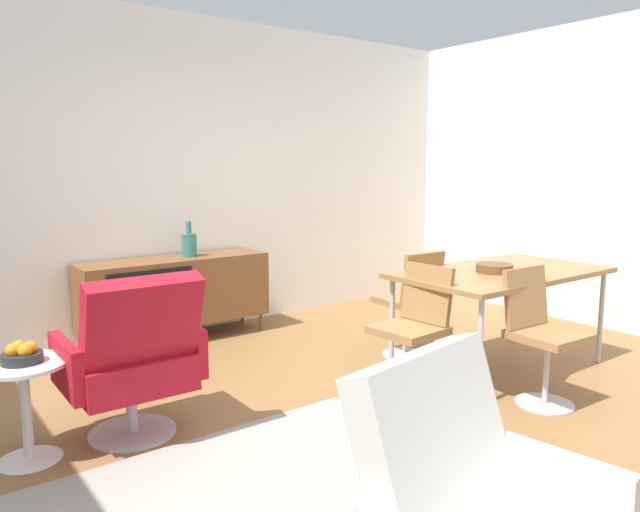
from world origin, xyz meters
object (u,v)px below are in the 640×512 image
object	(u,v)px
sideboard	(175,290)
dining_chair_near_window	(415,325)
dining_table	(501,276)
dining_chair_back_left	(411,299)
lounge_chair_red	(133,357)
fruit_bowl	(22,354)
vase_cobalt	(189,244)
wooden_bowl_on_table	(494,268)
side_table_round	(25,400)
dining_chair_front_left	(540,331)

from	to	relation	value
sideboard	dining_chair_near_window	world-z (taller)	dining_chair_near_window
dining_table	dining_chair_back_left	distance (m)	0.70
lounge_chair_red	fruit_bowl	world-z (taller)	lounge_chair_red
vase_cobalt	lounge_chair_red	world-z (taller)	vase_cobalt
vase_cobalt	dining_chair_near_window	size ratio (longest dim) A/B	0.35
sideboard	dining_table	size ratio (longest dim) A/B	1.00
wooden_bowl_on_table	fruit_bowl	distance (m)	3.06
fruit_bowl	wooden_bowl_on_table	bearing A→B (deg)	-11.09
dining_chair_back_left	side_table_round	world-z (taller)	dining_chair_back_left
dining_table	lounge_chair_red	xyz separation A→B (m)	(-2.58, 0.48, -0.23)
dining_chair_front_left	fruit_bowl	distance (m)	2.98
sideboard	vase_cobalt	xyz separation A→B (m)	(0.14, 0.00, 0.39)
vase_cobalt	lounge_chair_red	xyz separation A→B (m)	(-1.10, -1.63, -0.36)
dining_chair_back_left	fruit_bowl	world-z (taller)	dining_chair_back_left
vase_cobalt	fruit_bowl	xyz separation A→B (m)	(-1.62, -1.54, -0.26)
side_table_round	wooden_bowl_on_table	bearing A→B (deg)	-11.11
vase_cobalt	wooden_bowl_on_table	xyz separation A→B (m)	(1.37, -2.13, -0.06)
vase_cobalt	dining_chair_front_left	world-z (taller)	vase_cobalt
side_table_round	lounge_chair_red	bearing A→B (deg)	-9.98
dining_table	sideboard	bearing A→B (deg)	127.64
dining_chair_near_window	lounge_chair_red	world-z (taller)	lounge_chair_red
dining_chair_front_left	dining_chair_back_left	bearing A→B (deg)	90.28
dining_chair_near_window	side_table_round	bearing A→B (deg)	165.73
sideboard	dining_chair_back_left	size ratio (longest dim) A/B	1.87
wooden_bowl_on_table	dining_chair_back_left	distance (m)	0.69
dining_chair_back_left	lounge_chair_red	distance (m)	2.23
vase_cobalt	dining_table	xyz separation A→B (m)	(1.48, -2.11, -0.13)
dining_chair_back_left	side_table_round	distance (m)	2.76
wooden_bowl_on_table	dining_table	bearing A→B (deg)	9.78
wooden_bowl_on_table	fruit_bowl	world-z (taller)	wooden_bowl_on_table
lounge_chair_red	fruit_bowl	size ratio (longest dim) A/B	4.73
dining_chair_front_left	fruit_bowl	world-z (taller)	dining_chair_front_left
sideboard	vase_cobalt	bearing A→B (deg)	0.76
wooden_bowl_on_table	lounge_chair_red	xyz separation A→B (m)	(-2.47, 0.49, -0.30)
dining_table	fruit_bowl	size ratio (longest dim) A/B	8.00
wooden_bowl_on_table	side_table_round	distance (m)	3.09
dining_table	fruit_bowl	bearing A→B (deg)	169.65
lounge_chair_red	dining_table	bearing A→B (deg)	-10.45
dining_table	dining_chair_near_window	xyz separation A→B (m)	(-0.89, 0.00, -0.23)
dining_chair_front_left	fruit_bowl	xyz separation A→B (m)	(-2.76, 1.13, 0.09)
dining_table	dining_chair_front_left	distance (m)	0.70
lounge_chair_red	side_table_round	size ratio (longest dim) A/B	1.82
dining_table	wooden_bowl_on_table	distance (m)	0.13
dining_chair_near_window	lounge_chair_red	distance (m)	1.75
sideboard	fruit_bowl	distance (m)	2.14
vase_cobalt	dining_chair_near_window	distance (m)	2.22
wooden_bowl_on_table	dining_chair_near_window	bearing A→B (deg)	178.26
lounge_chair_red	vase_cobalt	bearing A→B (deg)	56.15
sideboard	wooden_bowl_on_table	distance (m)	2.63
dining_table	lounge_chair_red	distance (m)	2.63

